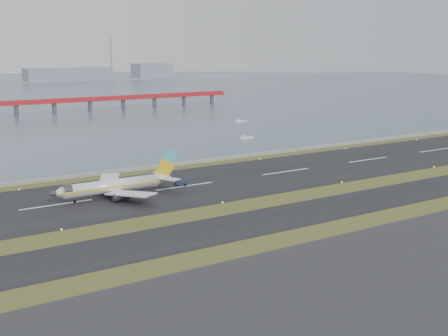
{
  "coord_description": "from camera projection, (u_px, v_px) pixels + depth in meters",
  "views": [
    {
      "loc": [
        -79.22,
        -120.91,
        42.6
      ],
      "look_at": [
        9.5,
        22.0,
        6.3
      ],
      "focal_mm": 45.0,
      "sensor_mm": 36.0,
      "label": 1
    }
  ],
  "objects": [
    {
      "name": "ground",
      "position": [
        237.0,
        210.0,
        150.25
      ],
      "size": [
        1000.0,
        1000.0,
        0.0
      ],
      "primitive_type": "plane",
      "color": "#3F4E1B",
      "rests_on": "ground"
    },
    {
      "name": "apron_strip",
      "position": [
        398.0,
        280.0,
        104.56
      ],
      "size": [
        1000.0,
        50.0,
        0.1
      ],
      "primitive_type": "cube",
      "color": "#2C2B2E",
      "rests_on": "ground"
    },
    {
      "name": "taxiway_strip",
      "position": [
        263.0,
        221.0,
        140.27
      ],
      "size": [
        1000.0,
        18.0,
        0.1
      ],
      "primitive_type": "cube",
      "color": "black",
      "rests_on": "ground"
    },
    {
      "name": "runway_strip",
      "position": [
        185.0,
        186.0,
        175.15
      ],
      "size": [
        1000.0,
        45.0,
        0.1
      ],
      "primitive_type": "cube",
      "color": "black",
      "rests_on": "ground"
    },
    {
      "name": "seawall",
      "position": [
        145.0,
        168.0,
        199.97
      ],
      "size": [
        1000.0,
        2.5,
        1.0
      ],
      "primitive_type": "cube",
      "color": "gray",
      "rests_on": "ground"
    },
    {
      "name": "red_pier",
      "position": [
        54.0,
        102.0,
        366.64
      ],
      "size": [
        260.0,
        5.0,
        10.2
      ],
      "color": "red",
      "rests_on": "ground"
    },
    {
      "name": "airliner",
      "position": [
        117.0,
        185.0,
        162.15
      ],
      "size": [
        38.52,
        32.89,
        12.8
      ],
      "color": "white",
      "rests_on": "ground"
    },
    {
      "name": "pushback_tug",
      "position": [
        180.0,
        183.0,
        175.55
      ],
      "size": [
        3.71,
        2.54,
        2.19
      ],
      "rotation": [
        0.0,
        0.0,
        -0.17
      ],
      "color": "#16253E",
      "rests_on": "ground"
    },
    {
      "name": "workboat_near",
      "position": [
        246.0,
        138.0,
        265.85
      ],
      "size": [
        7.47,
        2.42,
        1.81
      ],
      "rotation": [
        0.0,
        0.0,
        0.01
      ],
      "color": "white",
      "rests_on": "ground"
    },
    {
      "name": "workboat_far",
      "position": [
        240.0,
        121.0,
        324.9
      ],
      "size": [
        7.51,
        2.67,
        1.8
      ],
      "rotation": [
        0.0,
        0.0,
        -0.05
      ],
      "color": "white",
      "rests_on": "ground"
    }
  ]
}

